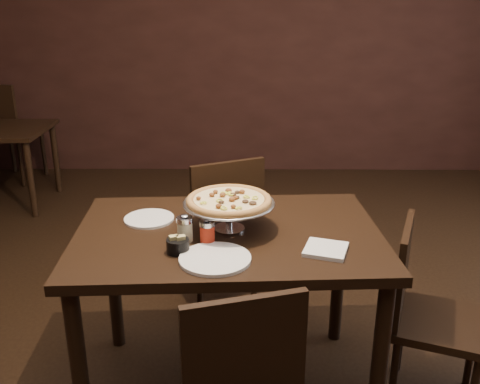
{
  "coord_description": "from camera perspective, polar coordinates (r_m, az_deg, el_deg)",
  "views": [
    {
      "loc": [
        0.05,
        -1.98,
        1.74
      ],
      "look_at": [
        0.04,
        0.14,
        0.97
      ],
      "focal_mm": 40.0,
      "sensor_mm": 36.0,
      "label": 1
    }
  ],
  "objects": [
    {
      "name": "room",
      "position": [
        2.03,
        0.68,
        10.52
      ],
      "size": [
        6.04,
        7.04,
        2.84
      ],
      "color": "black",
      "rests_on": "ground"
    },
    {
      "name": "plate_left",
      "position": [
        2.42,
        -9.67,
        -2.82
      ],
      "size": [
        0.22,
        0.22,
        0.01
      ],
      "primitive_type": "cylinder",
      "color": "white",
      "rests_on": "dining_table"
    },
    {
      "name": "dining_table",
      "position": [
        2.32,
        -1.25,
        -6.6
      ],
      "size": [
        1.33,
        0.93,
        0.81
      ],
      "rotation": [
        0.0,
        0.0,
        0.05
      ],
      "color": "black",
      "rests_on": "ground"
    },
    {
      "name": "napkin_stack",
      "position": [
        2.12,
        9.13,
        -6.07
      ],
      "size": [
        0.2,
        0.2,
        0.02
      ],
      "primitive_type": "cube",
      "rotation": [
        0.0,
        0.0,
        -0.31
      ],
      "color": "silver",
      "rests_on": "dining_table"
    },
    {
      "name": "bg_chair_far",
      "position": [
        5.7,
        -23.61,
        6.22
      ],
      "size": [
        0.56,
        0.56,
        0.99
      ],
      "rotation": [
        0.0,
        0.0,
        2.9
      ],
      "color": "black",
      "rests_on": "ground"
    },
    {
      "name": "serving_spatula",
      "position": [
        2.13,
        0.45,
        -2.2
      ],
      "size": [
        0.14,
        0.14,
        0.02
      ],
      "rotation": [
        0.0,
        0.0,
        -0.7
      ],
      "color": "silver",
      "rests_on": "pizza_stand"
    },
    {
      "name": "packet_caddy",
      "position": [
        2.09,
        -6.65,
        -5.65
      ],
      "size": [
        0.09,
        0.09,
        0.07
      ],
      "rotation": [
        0.0,
        0.0,
        0.39
      ],
      "color": "black",
      "rests_on": "dining_table"
    },
    {
      "name": "chair_side",
      "position": [
        2.52,
        19.15,
        -11.71
      ],
      "size": [
        0.51,
        0.51,
        0.84
      ],
      "rotation": [
        0.0,
        0.0,
        1.21
      ],
      "color": "black",
      "rests_on": "ground"
    },
    {
      "name": "pizza_stand",
      "position": [
        2.24,
        -1.19,
        -0.94
      ],
      "size": [
        0.39,
        0.39,
        0.16
      ],
      "color": "silver",
      "rests_on": "dining_table"
    },
    {
      "name": "chair_far",
      "position": [
        3.1,
        -2.12,
        -3.52
      ],
      "size": [
        0.57,
        0.57,
        0.91
      ],
      "rotation": [
        0.0,
        0.0,
        3.57
      ],
      "color": "black",
      "rests_on": "ground"
    },
    {
      "name": "pepper_flake_shaker",
      "position": [
        2.14,
        -3.51,
        -4.25
      ],
      "size": [
        0.06,
        0.06,
        0.11
      ],
      "color": "#9A1C0E",
      "rests_on": "dining_table"
    },
    {
      "name": "parmesan_shaker",
      "position": [
        2.17,
        -5.9,
        -3.88
      ],
      "size": [
        0.07,
        0.07,
        0.12
      ],
      "color": "#F4F1BD",
      "rests_on": "dining_table"
    },
    {
      "name": "plate_near",
      "position": [
        2.03,
        -2.68,
        -7.13
      ],
      "size": [
        0.27,
        0.27,
        0.01
      ],
      "primitive_type": "cylinder",
      "color": "white",
      "rests_on": "dining_table"
    }
  ]
}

